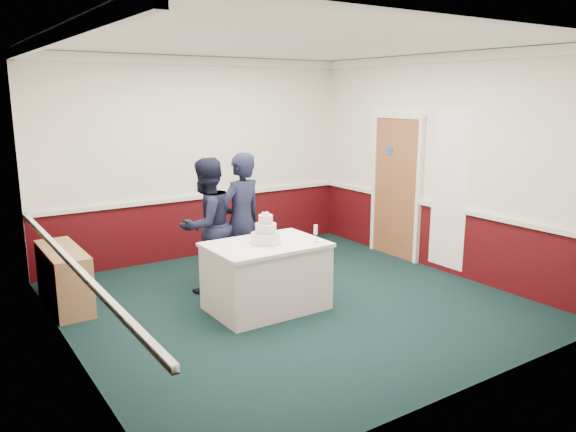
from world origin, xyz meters
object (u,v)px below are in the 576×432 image
wedding_cake (266,234)px  person_man (207,225)px  cake_knife (273,247)px  person_woman (241,221)px  champagne_flute (316,231)px  cake_table (266,276)px  sideboard (64,278)px

wedding_cake → person_man: (-0.28, 0.97, -0.05)m
cake_knife → person_woman: person_woman is taller
wedding_cake → champagne_flute: 0.57m
cake_knife → person_man: (-0.25, 1.17, 0.06)m
wedding_cake → cake_knife: 0.23m
person_woman → champagne_flute: bearing=94.4°
wedding_cake → person_woman: person_woman is taller
cake_knife → cake_table: bearing=84.5°
cake_table → wedding_cake: 0.50m
sideboard → person_woman: bearing=-14.8°
cake_table → person_man: person_man is taller
sideboard → person_woman: 2.21m
wedding_cake → cake_table: bearing=-90.0°
sideboard → wedding_cake: (1.93, -1.38, 0.55)m
sideboard → cake_table: cake_table is taller
sideboard → wedding_cake: size_ratio=3.30×
cake_knife → champagne_flute: (0.53, -0.08, 0.14)m
sideboard → person_man: bearing=-14.0°
wedding_cake → champagne_flute: size_ratio=1.78×
cake_table → person_woman: 0.97m
sideboard → person_man: person_man is taller
champagne_flute → person_man: person_man is taller
cake_knife → person_woman: 1.05m
champagne_flute → person_woman: person_woman is taller
sideboard → cake_table: bearing=-35.6°
sideboard → person_woman: (2.08, -0.55, 0.52)m
sideboard → person_man: (1.66, -0.41, 0.50)m
wedding_cake → person_man: 1.01m
person_man → champagne_flute: bearing=102.8°
cake_table → person_woman: person_woman is taller
cake_knife → person_man: 1.20m
cake_table → champagne_flute: size_ratio=6.44×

